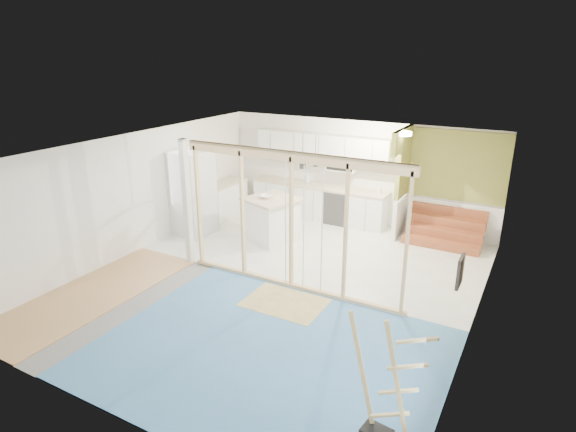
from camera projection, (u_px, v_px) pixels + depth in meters
The scene contains 16 objects.
room at pixel (277, 220), 8.76m from camera, with size 7.01×8.01×2.61m.
floor_overlays at pixel (282, 283), 9.20m from camera, with size 7.00×8.00×0.03m.
stud_frame at pixel (265, 202), 8.77m from camera, with size 4.66×0.14×2.60m.
base_cabinets at pixel (288, 202), 12.55m from camera, with size 4.45×2.24×0.93m.
upper_cabinets at pixel (324, 150), 12.13m from camera, with size 3.60×0.41×0.85m.
green_partition at pixel (435, 201), 10.97m from camera, with size 2.25×1.51×2.60m.
pot_rack at pixel (309, 160), 10.23m from camera, with size 0.52×0.52×0.72m.
sheathing_panel at pixel (451, 320), 5.52m from camera, with size 0.02×4.00×2.60m, color tan.
electrical_panel at pixel (460, 271), 5.93m from camera, with size 0.04×0.30×0.40m, color #37373C.
ceiling_light at pixel (404, 134), 10.19m from camera, with size 0.32×0.32×0.08m, color #FFEABF.
fridge at pixel (192, 193), 11.37m from camera, with size 0.93×0.90×2.03m.
island at pixel (272, 220), 11.08m from camera, with size 1.35×1.35×1.03m.
bowl at pixel (266, 197), 10.91m from camera, with size 0.27×0.27×0.07m, color silver.
soap_bottle_a at pixel (307, 177), 12.49m from camera, with size 0.11×0.11×0.30m, color silver.
soap_bottle_b at pixel (379, 190), 11.63m from camera, with size 0.08×0.08×0.18m, color silver.
ladder at pixel (386, 388), 5.05m from camera, with size 0.91×0.18×1.71m.
Camera 1 is at (4.16, -7.13, 4.25)m, focal length 30.00 mm.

